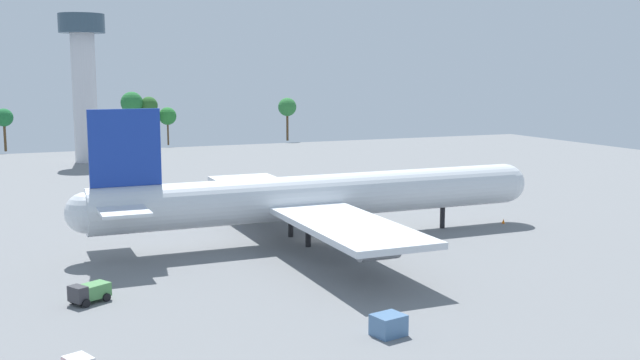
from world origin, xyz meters
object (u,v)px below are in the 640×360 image
object	(u,v)px
cargo_container_fore	(388,325)
cargo_airplane	(317,197)
cargo_loader	(89,292)
safety_cone_nose	(503,221)
control_tower	(84,73)
baggage_tug	(400,179)

from	to	relation	value
cargo_container_fore	cargo_airplane	bearing A→B (deg)	76.82
cargo_loader	safety_cone_nose	xyz separation A→B (m)	(59.53, 15.46, -0.71)
cargo_loader	control_tower	world-z (taller)	control_tower
cargo_airplane	cargo_loader	xyz separation A→B (m)	(-30.34, -16.17, -4.65)
baggage_tug	control_tower	distance (m)	83.89
cargo_loader	cargo_container_fore	size ratio (longest dim) A/B	1.41
cargo_container_fore	baggage_tug	bearing A→B (deg)	60.21
safety_cone_nose	cargo_container_fore	bearing A→B (deg)	-137.33
cargo_loader	control_tower	size ratio (longest dim) A/B	0.12
cargo_airplane	cargo_container_fore	xyz separation A→B (m)	(-8.24, -35.21, -4.80)
baggage_tug	cargo_airplane	bearing A→B (deg)	-131.48
cargo_container_fore	safety_cone_nose	size ratio (longest dim) A/B	4.41
cargo_airplane	safety_cone_nose	distance (m)	29.69
cargo_airplane	baggage_tug	size ratio (longest dim) A/B	12.88
cargo_airplane	control_tower	world-z (taller)	control_tower
cargo_airplane	cargo_container_fore	size ratio (longest dim) A/B	21.65
cargo_loader	cargo_container_fore	world-z (taller)	cargo_loader
cargo_loader	control_tower	xyz separation A→B (m)	(11.60, 116.51, 20.58)
safety_cone_nose	cargo_loader	bearing A→B (deg)	-165.44
cargo_airplane	control_tower	size ratio (longest dim) A/B	1.80
cargo_loader	control_tower	distance (m)	118.88
cargo_airplane	baggage_tug	distance (m)	51.27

